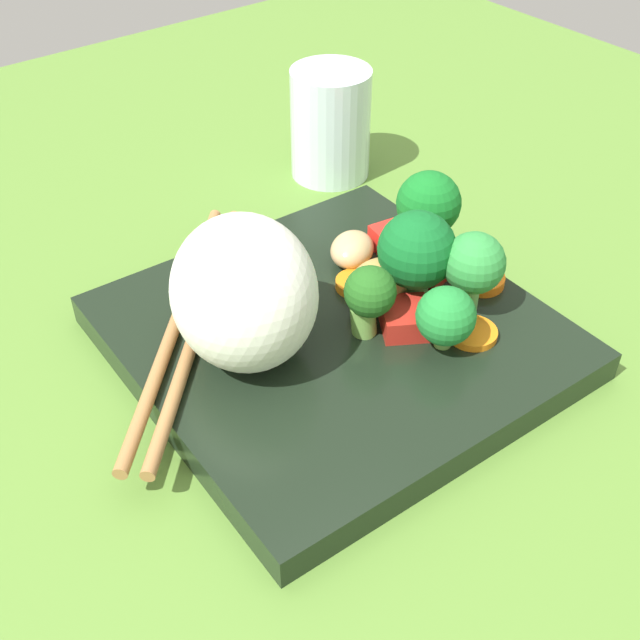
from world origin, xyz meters
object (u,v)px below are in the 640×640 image
rice_mound (244,292)px  square_plate (334,337)px  broccoli_floret_0 (474,265)px  drinking_glass (330,124)px  carrot_slice_3 (472,333)px  chopstick_pair (188,321)px

rice_mound → square_plate: bearing=77.2°
broccoli_floret_0 → drinking_glass: drinking_glass is taller
carrot_slice_3 → drinking_glass: size_ratio=0.34×
chopstick_pair → carrot_slice_3: bearing=92.5°
square_plate → drinking_glass: bearing=142.0°
square_plate → rice_mound: (-1.22, -5.35, 5.22)cm
carrot_slice_3 → chopstick_pair: size_ratio=0.16×
carrot_slice_3 → drinking_glass: drinking_glass is taller
broccoli_floret_0 → carrot_slice_3: broccoli_floret_0 is taller
drinking_glass → square_plate: bearing=-38.0°
square_plate → drinking_glass: drinking_glass is taller
chopstick_pair → drinking_glass: size_ratio=2.13×
square_plate → rice_mound: bearing=-102.8°
chopstick_pair → drinking_glass: bearing=163.9°
carrot_slice_3 → chopstick_pair: bearing=-131.1°
rice_mound → carrot_slice_3: (6.97, 11.07, -4.04)cm
square_plate → broccoli_floret_0: 9.30cm
carrot_slice_3 → drinking_glass: (-22.83, 7.61, 2.20)cm
carrot_slice_3 → chopstick_pair: chopstick_pair is taller
square_plate → rice_mound: 7.57cm
broccoli_floret_0 → drinking_glass: 21.96cm
drinking_glass → broccoli_floret_0: bearing=-16.3°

